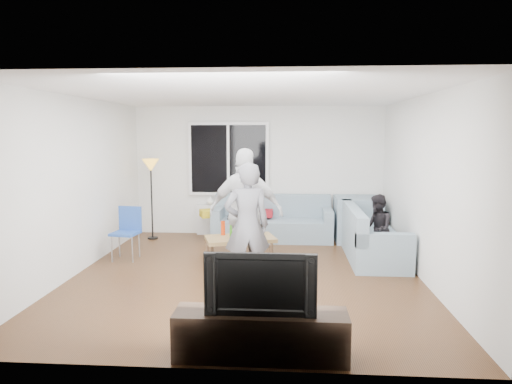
# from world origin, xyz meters

# --- Properties ---
(floor) EXTENTS (5.00, 5.50, 0.04)m
(floor) POSITION_xyz_m (0.00, 0.00, -0.02)
(floor) COLOR #56351C
(floor) RESTS_ON ground
(ceiling) EXTENTS (5.00, 5.50, 0.04)m
(ceiling) POSITION_xyz_m (0.00, 0.00, 2.62)
(ceiling) COLOR white
(ceiling) RESTS_ON ground
(wall_back) EXTENTS (5.00, 0.04, 2.60)m
(wall_back) POSITION_xyz_m (0.00, 2.77, 1.30)
(wall_back) COLOR silver
(wall_back) RESTS_ON ground
(wall_front) EXTENTS (5.00, 0.04, 2.60)m
(wall_front) POSITION_xyz_m (0.00, -2.77, 1.30)
(wall_front) COLOR silver
(wall_front) RESTS_ON ground
(wall_left) EXTENTS (0.04, 5.50, 2.60)m
(wall_left) POSITION_xyz_m (-2.52, 0.00, 1.30)
(wall_left) COLOR silver
(wall_left) RESTS_ON ground
(wall_right) EXTENTS (0.04, 5.50, 2.60)m
(wall_right) POSITION_xyz_m (2.52, 0.00, 1.30)
(wall_right) COLOR silver
(wall_right) RESTS_ON ground
(window_frame) EXTENTS (1.62, 0.06, 1.47)m
(window_frame) POSITION_xyz_m (-0.60, 2.69, 1.55)
(window_frame) COLOR white
(window_frame) RESTS_ON wall_back
(window_glass) EXTENTS (1.50, 0.02, 1.35)m
(window_glass) POSITION_xyz_m (-0.60, 2.65, 1.55)
(window_glass) COLOR black
(window_glass) RESTS_ON window_frame
(window_mullion) EXTENTS (0.05, 0.03, 1.35)m
(window_mullion) POSITION_xyz_m (-0.60, 2.64, 1.55)
(window_mullion) COLOR white
(window_mullion) RESTS_ON window_frame
(radiator) EXTENTS (1.30, 0.12, 0.62)m
(radiator) POSITION_xyz_m (-0.60, 2.65, 0.31)
(radiator) COLOR silver
(radiator) RESTS_ON floor
(potted_plant) EXTENTS (0.22, 0.20, 0.34)m
(potted_plant) POSITION_xyz_m (-0.08, 2.62, 0.79)
(potted_plant) COLOR #316F2C
(potted_plant) RESTS_ON radiator
(vase) EXTENTS (0.20, 0.20, 0.17)m
(vase) POSITION_xyz_m (-0.97, 2.62, 0.70)
(vase) COLOR white
(vase) RESTS_ON radiator
(sofa_back_section) EXTENTS (2.30, 0.85, 0.85)m
(sofa_back_section) POSITION_xyz_m (0.30, 2.27, 0.42)
(sofa_back_section) COLOR gray
(sofa_back_section) RESTS_ON floor
(sofa_right_section) EXTENTS (2.00, 0.85, 0.85)m
(sofa_right_section) POSITION_xyz_m (2.02, 1.04, 0.42)
(sofa_right_section) COLOR gray
(sofa_right_section) RESTS_ON floor
(sofa_corner) EXTENTS (0.85, 0.85, 0.85)m
(sofa_corner) POSITION_xyz_m (1.94, 2.27, 0.42)
(sofa_corner) COLOR gray
(sofa_corner) RESTS_ON floor
(cushion_yellow) EXTENTS (0.47, 0.44, 0.14)m
(cushion_yellow) POSITION_xyz_m (-0.91, 2.25, 0.51)
(cushion_yellow) COLOR gold
(cushion_yellow) RESTS_ON sofa_back_section
(cushion_red) EXTENTS (0.36, 0.30, 0.13)m
(cushion_red) POSITION_xyz_m (0.13, 2.33, 0.51)
(cushion_red) COLOR maroon
(cushion_red) RESTS_ON sofa_back_section
(coffee_table) EXTENTS (1.23, 0.89, 0.40)m
(coffee_table) POSITION_xyz_m (-0.16, 0.71, 0.20)
(coffee_table) COLOR olive
(coffee_table) RESTS_ON floor
(pitcher) EXTENTS (0.17, 0.17, 0.17)m
(pitcher) POSITION_xyz_m (-0.16, 0.65, 0.49)
(pitcher) COLOR maroon
(pitcher) RESTS_ON coffee_table
(side_chair) EXTENTS (0.46, 0.46, 0.86)m
(side_chair) POSITION_xyz_m (-2.05, 0.67, 0.43)
(side_chair) COLOR #254CA3
(side_chair) RESTS_ON floor
(floor_lamp) EXTENTS (0.32, 0.32, 1.56)m
(floor_lamp) POSITION_xyz_m (-2.05, 2.17, 0.78)
(floor_lamp) COLOR gold
(floor_lamp) RESTS_ON floor
(player_left) EXTENTS (0.70, 0.55, 1.69)m
(player_left) POSITION_xyz_m (0.06, -0.55, 0.85)
(player_left) COLOR #545459
(player_left) RESTS_ON floor
(player_right) EXTENTS (1.13, 0.58, 1.86)m
(player_right) POSITION_xyz_m (-0.01, 0.03, 0.93)
(player_right) COLOR silver
(player_right) RESTS_ON floor
(spectator_right) EXTENTS (0.43, 0.54, 1.11)m
(spectator_right) POSITION_xyz_m (2.02, 0.75, 0.55)
(spectator_right) COLOR black
(spectator_right) RESTS_ON floor
(spectator_back) EXTENTS (0.80, 0.56, 1.13)m
(spectator_back) POSITION_xyz_m (-0.22, 2.30, 0.57)
(spectator_back) COLOR black
(spectator_back) RESTS_ON floor
(tv_console) EXTENTS (1.60, 0.40, 0.44)m
(tv_console) POSITION_xyz_m (0.36, -2.50, 0.22)
(tv_console) COLOR #302318
(tv_console) RESTS_ON floor
(television) EXTENTS (1.01, 0.13, 0.58)m
(television) POSITION_xyz_m (0.36, -2.50, 0.73)
(television) COLOR black
(television) RESTS_ON tv_console
(bottle_b) EXTENTS (0.08, 0.08, 0.24)m
(bottle_b) POSITION_xyz_m (-0.28, 0.54, 0.52)
(bottle_b) COLOR #36901A
(bottle_b) RESTS_ON coffee_table
(bottle_d) EXTENTS (0.07, 0.07, 0.23)m
(bottle_d) POSITION_xyz_m (0.03, 0.61, 0.51)
(bottle_d) COLOR orange
(bottle_d) RESTS_ON coffee_table
(bottle_e) EXTENTS (0.07, 0.07, 0.19)m
(bottle_e) POSITION_xyz_m (0.16, 0.87, 0.49)
(bottle_e) COLOR black
(bottle_e) RESTS_ON coffee_table
(bottle_a) EXTENTS (0.07, 0.07, 0.23)m
(bottle_a) POSITION_xyz_m (-0.46, 0.83, 0.52)
(bottle_a) COLOR red
(bottle_a) RESTS_ON coffee_table
(bottle_c) EXTENTS (0.07, 0.07, 0.19)m
(bottle_c) POSITION_xyz_m (-0.12, 0.91, 0.49)
(bottle_c) COLOR #341A0B
(bottle_c) RESTS_ON coffee_table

